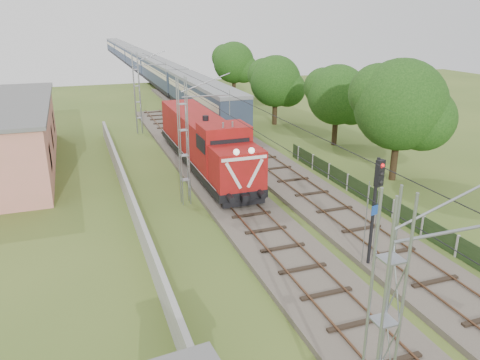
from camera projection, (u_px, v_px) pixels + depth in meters
name	position (u px, v px, depth m)	size (l,w,h in m)	color
ground	(318.00, 292.00, 20.36)	(140.00, 140.00, 0.00)	#405A21
track_main	(258.00, 225.00, 26.51)	(4.20, 70.00, 0.45)	#6B6054
track_side	(256.00, 155.00, 39.64)	(4.20, 80.00, 0.45)	#6B6054
catenary	(184.00, 142.00, 28.72)	(3.31, 70.00, 8.00)	gray
boundary_wall	(130.00, 199.00, 28.69)	(0.25, 40.00, 1.50)	#9E9E99
fence	(423.00, 226.00, 25.38)	(0.12, 32.00, 1.20)	black
locomotive	(204.00, 141.00, 35.69)	(3.15, 18.01, 4.57)	black
coach_rake	(140.00, 60.00, 96.79)	(3.24, 121.02, 3.74)	black
signal_post	(376.00, 195.00, 20.96)	(0.60, 0.47, 5.51)	black
tree_a	(401.00, 106.00, 32.59)	(6.72, 6.40, 8.71)	#3C2D18
tree_b	(338.00, 95.00, 42.03)	(5.67, 5.40, 7.35)	#3C2D18
tree_c	(276.00, 82.00, 50.22)	(5.75, 5.47, 7.45)	#3C2D18
tree_d	(234.00, 63.00, 66.95)	(6.11, 5.82, 7.92)	#3C2D18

